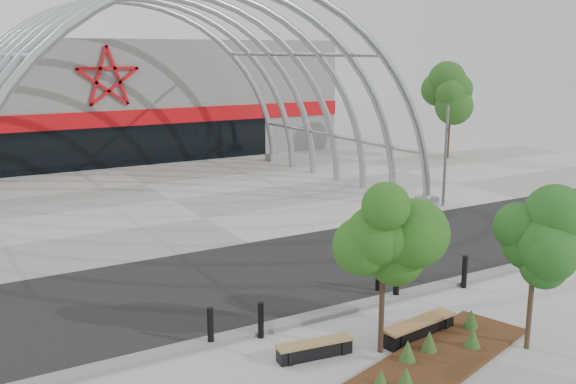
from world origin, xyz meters
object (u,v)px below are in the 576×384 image
(bollard_2, at_px, (378,275))
(bench_0, at_px, (315,350))
(street_tree_1, at_px, (536,242))
(signal_pole, at_px, (446,155))
(bench_1, at_px, (419,330))
(street_tree_0, at_px, (384,235))

(bollard_2, bearing_deg, bench_0, -146.31)
(street_tree_1, distance_m, bollard_2, 5.51)
(signal_pole, bearing_deg, bench_1, -136.07)
(bench_1, bearing_deg, bench_0, 170.41)
(street_tree_0, relative_size, street_tree_1, 1.09)
(bollard_2, bearing_deg, signal_pole, 36.81)
(signal_pole, xyz_separation_m, bench_0, (-13.57, -9.82, -2.32))
(street_tree_1, relative_size, bollard_2, 3.71)
(street_tree_1, relative_size, bench_1, 1.62)
(street_tree_1, distance_m, bench_0, 5.91)
(street_tree_1, bearing_deg, bollard_2, 98.58)
(bench_0, distance_m, bollard_2, 4.90)
(street_tree_1, height_order, bench_0, street_tree_1)
(bench_0, height_order, bollard_2, bollard_2)
(bench_0, bearing_deg, signal_pole, 35.90)
(bollard_2, bearing_deg, street_tree_1, -81.42)
(signal_pole, bearing_deg, bollard_2, -143.19)
(signal_pole, relative_size, bollard_2, 4.67)
(bench_0, xyz_separation_m, bollard_2, (4.07, 2.71, 0.32))
(signal_pole, distance_m, street_tree_0, 15.91)
(signal_pole, relative_size, street_tree_0, 1.16)
(street_tree_0, xyz_separation_m, bollard_2, (2.52, 3.30, -2.47))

